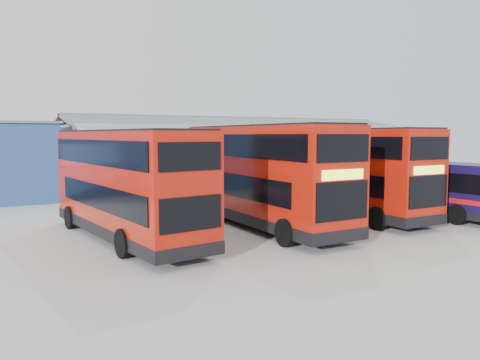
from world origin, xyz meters
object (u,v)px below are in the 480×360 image
(double_decker_centre, at_px, (261,177))
(single_decker_blue, at_px, (421,188))
(double_decker_right, at_px, (343,173))
(maintenance_shed, at_px, (240,153))
(double_decker_left, at_px, (126,186))

(double_decker_centre, distance_m, single_decker_blue, 9.52)
(double_decker_right, bearing_deg, double_decker_centre, -174.37)
(double_decker_centre, height_order, single_decker_blue, double_decker_centre)
(single_decker_blue, bearing_deg, maintenance_shed, -91.44)
(double_decker_left, bearing_deg, single_decker_blue, 167.71)
(double_decker_right, height_order, single_decker_blue, double_decker_right)
(double_decker_left, height_order, single_decker_blue, double_decker_left)
(double_decker_left, xyz_separation_m, double_decker_right, (11.65, 0.18, 0.06))
(maintenance_shed, xyz_separation_m, double_decker_right, (-3.67, -17.91, -0.31))
(single_decker_blue, bearing_deg, double_decker_centre, -9.75)
(double_decker_left, distance_m, single_decker_blue, 15.75)
(double_decker_left, relative_size, double_decker_right, 0.99)
(maintenance_shed, relative_size, double_decker_right, 2.79)
(double_decker_right, bearing_deg, single_decker_blue, -22.81)
(single_decker_blue, bearing_deg, double_decker_right, -25.55)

